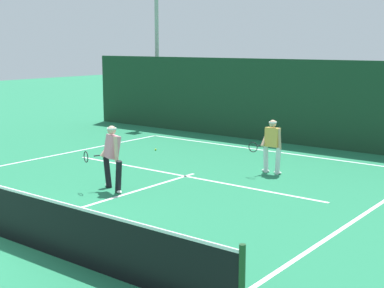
{
  "coord_description": "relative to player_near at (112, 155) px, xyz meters",
  "views": [
    {
      "loc": [
        9.31,
        -5.72,
        3.66
      ],
      "look_at": [
        0.42,
        5.79,
        1.0
      ],
      "focal_mm": 51.4,
      "sensor_mm": 36.0,
      "label": 1
    }
  ],
  "objects": [
    {
      "name": "court_line_baseline_far",
      "position": [
        0.54,
        6.94,
        -0.91
      ],
      "size": [
        10.51,
        0.1,
        0.01
      ],
      "primitive_type": "cube",
      "color": "white",
      "rests_on": "ground_plane"
    },
    {
      "name": "player_near",
      "position": [
        0.0,
        0.0,
        0.0
      ],
      "size": [
        1.11,
        0.83,
        1.66
      ],
      "rotation": [
        0.0,
        0.0,
        2.77
      ],
      "color": "black",
      "rests_on": "ground_plane"
    },
    {
      "name": "court_line_service",
      "position": [
        0.54,
        2.28,
        -0.91
      ],
      "size": [
        8.57,
        0.1,
        0.01
      ],
      "primitive_type": "cube",
      "color": "white",
      "rests_on": "ground_plane"
    },
    {
      "name": "tennis_ball",
      "position": [
        -2.62,
        4.61,
        -0.88
      ],
      "size": [
        0.07,
        0.07,
        0.07
      ],
      "primitive_type": "sphere",
      "color": "#D1E033",
      "rests_on": "ground_plane"
    },
    {
      "name": "back_fence_windscreen",
      "position": [
        0.54,
        8.67,
        0.65
      ],
      "size": [
        20.02,
        0.12,
        3.11
      ],
      "primitive_type": "cube",
      "color": "#183B25",
      "rests_on": "ground_plane"
    },
    {
      "name": "court_line_centre",
      "position": [
        0.54,
        -0.54,
        -0.91
      ],
      "size": [
        0.1,
        6.4,
        0.01
      ],
      "primitive_type": "cube",
      "color": "white",
      "rests_on": "ground_plane"
    },
    {
      "name": "player_far",
      "position": [
        2.26,
        4.08,
        -0.07
      ],
      "size": [
        0.76,
        0.82,
        1.55
      ],
      "rotation": [
        0.0,
        0.0,
        3.13
      ],
      "color": "silver",
      "rests_on": "ground_plane"
    },
    {
      "name": "light_pole",
      "position": [
        -7.09,
        9.83,
        3.79
      ],
      "size": [
        0.55,
        0.44,
        7.69
      ],
      "color": "#9EA39E",
      "rests_on": "ground_plane"
    }
  ]
}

